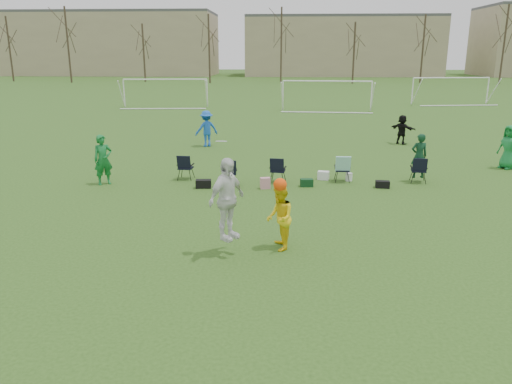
# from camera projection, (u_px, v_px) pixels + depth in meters

# --- Properties ---
(ground) EXTENTS (260.00, 260.00, 0.00)m
(ground) POSITION_uv_depth(u_px,v_px,m) (265.00, 271.00, 11.21)
(ground) COLOR #2A4D18
(ground) RESTS_ON ground
(fielder_green_near) EXTENTS (0.81, 0.74, 1.85)m
(fielder_green_near) POSITION_uv_depth(u_px,v_px,m) (103.00, 160.00, 18.32)
(fielder_green_near) COLOR #136E2D
(fielder_green_near) RESTS_ON ground
(fielder_blue) EXTENTS (1.38, 1.18, 1.85)m
(fielder_blue) POSITION_uv_depth(u_px,v_px,m) (207.00, 129.00, 25.70)
(fielder_blue) COLOR blue
(fielder_blue) RESTS_ON ground
(fielder_green_far) EXTENTS (0.94, 1.07, 1.84)m
(fielder_green_far) POSITION_uv_depth(u_px,v_px,m) (509.00, 147.00, 20.82)
(fielder_green_far) COLOR #167B38
(fielder_green_far) RESTS_ON ground
(fielder_black) EXTENTS (1.34, 1.34, 1.55)m
(fielder_black) POSITION_uv_depth(u_px,v_px,m) (402.00, 129.00, 26.43)
(fielder_black) COLOR black
(fielder_black) RESTS_ON ground
(center_contest) EXTENTS (2.14, 1.50, 2.82)m
(center_contest) POSITION_uv_depth(u_px,v_px,m) (250.00, 207.00, 11.96)
(center_contest) COLOR white
(center_contest) RESTS_ON ground
(sideline_setup) EXTENTS (9.50, 1.84, 1.83)m
(sideline_setup) POSITION_uv_depth(u_px,v_px,m) (314.00, 168.00, 18.72)
(sideline_setup) COLOR #0F371F
(sideline_setup) RESTS_ON ground
(goal_left) EXTENTS (7.39, 0.76, 2.46)m
(goal_left) POSITION_uv_depth(u_px,v_px,m) (165.00, 85.00, 43.86)
(goal_left) COLOR white
(goal_left) RESTS_ON ground
(goal_mid) EXTENTS (7.40, 0.63, 2.46)m
(goal_mid) POSITION_uv_depth(u_px,v_px,m) (327.00, 87.00, 41.23)
(goal_mid) COLOR white
(goal_mid) RESTS_ON ground
(goal_right) EXTENTS (7.35, 1.14, 2.46)m
(goal_right) POSITION_uv_depth(u_px,v_px,m) (451.00, 83.00, 46.39)
(goal_right) COLOR white
(goal_right) RESTS_ON ground
(tree_line) EXTENTS (110.28, 3.28, 11.40)m
(tree_line) POSITION_uv_depth(u_px,v_px,m) (283.00, 49.00, 76.93)
(tree_line) COLOR #382B21
(tree_line) RESTS_ON ground
(building_row) EXTENTS (126.00, 16.00, 13.00)m
(building_row) POSITION_uv_depth(u_px,v_px,m) (315.00, 45.00, 101.49)
(building_row) COLOR tan
(building_row) RESTS_ON ground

